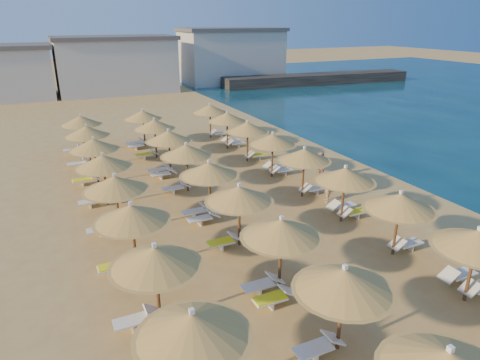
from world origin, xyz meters
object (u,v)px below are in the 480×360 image
parasol_row_east (323,165)px  parasol_row_west (223,182)px  beachgoer_b (321,166)px  beachgoer_a (327,188)px  jetty (318,79)px

parasol_row_east → parasol_row_west: size_ratio=1.00×
beachgoer_b → beachgoer_a: beachgoer_b is taller
jetty → beachgoer_b: bearing=-119.7°
parasol_row_west → beachgoer_b: (8.00, 3.50, -1.49)m
jetty → parasol_row_west: bearing=-125.0°
jetty → parasol_row_west: (-32.07, -38.34, 1.64)m
beachgoer_b → beachgoer_a: 3.35m
beachgoer_b → jetty: bearing=133.6°
beachgoer_a → jetty: bearing=170.4°
jetty → beachgoer_b: size_ratio=16.70×
parasol_row_west → beachgoer_b: size_ratio=19.28×
jetty → parasol_row_east: (-26.50, -38.34, 1.64)m
jetty → parasol_row_east: parasol_row_east is taller
parasol_row_east → beachgoer_a: (0.81, 0.57, -1.59)m
parasol_row_west → beachgoer_a: parasol_row_west is taller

